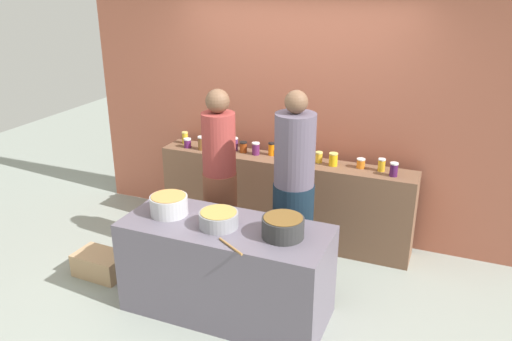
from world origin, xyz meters
TOP-DOWN VIEW (x-y plane):
  - ground at (0.00, 0.00)m, footprint 12.00×12.00m
  - storefront_wall at (0.00, 1.45)m, footprint 4.80×0.12m
  - display_shelf at (0.00, 1.10)m, footprint 2.70×0.36m
  - prep_table at (0.00, -0.30)m, footprint 1.70×0.70m
  - preserve_jar_0 at (-1.19, 1.16)m, footprint 0.07×0.07m
  - preserve_jar_1 at (-1.10, 1.05)m, footprint 0.08×0.08m
  - preserve_jar_2 at (-0.92, 1.04)m, footprint 0.09×0.09m
  - preserve_jar_3 at (-0.70, 1.17)m, footprint 0.08×0.08m
  - preserve_jar_4 at (-0.59, 1.16)m, footprint 0.08×0.08m
  - preserve_jar_5 at (-0.47, 1.13)m, footprint 0.08×0.08m
  - preserve_jar_6 at (-0.32, 1.12)m, footprint 0.08×0.08m
  - preserve_jar_7 at (-0.16, 1.16)m, footprint 0.07×0.07m
  - preserve_jar_8 at (-0.01, 1.17)m, footprint 0.07×0.07m
  - preserve_jar_9 at (0.36, 1.14)m, footprint 0.07×0.07m
  - preserve_jar_10 at (0.52, 1.10)m, footprint 0.09×0.09m
  - preserve_jar_11 at (0.78, 1.14)m, footprint 0.08×0.08m
  - preserve_jar_12 at (0.98, 1.14)m, footprint 0.07×0.07m
  - preserve_jar_13 at (1.11, 1.05)m, footprint 0.08×0.08m
  - cooking_pot_left at (-0.52, -0.29)m, footprint 0.31×0.31m
  - cooking_pot_center at (-0.04, -0.33)m, footprint 0.31×0.31m
  - cooking_pot_right at (0.49, -0.29)m, footprint 0.33×0.33m
  - wooden_spoon at (0.19, -0.60)m, footprint 0.26×0.17m
  - cook_with_tongs at (-0.39, 0.40)m, footprint 0.32×0.32m
  - cook_in_cap at (0.39, 0.25)m, footprint 0.36×0.36m
  - bread_crate at (-1.35, -0.25)m, footprint 0.49×0.33m

SIDE VIEW (x-z plane):
  - ground at x=0.00m, z-range 0.00..0.00m
  - bread_crate at x=-1.35m, z-range 0.00..0.22m
  - prep_table at x=0.00m, z-range 0.00..0.81m
  - display_shelf at x=0.00m, z-range 0.00..0.91m
  - cook_with_tongs at x=-0.39m, z-range -0.07..1.68m
  - wooden_spoon at x=0.19m, z-range 0.81..0.83m
  - cook_in_cap at x=0.39m, z-range -0.08..1.75m
  - cooking_pot_center at x=-0.04m, z-range 0.81..0.94m
  - cooking_pot_right at x=0.49m, z-range 0.81..0.97m
  - cooking_pot_left at x=-0.52m, z-range 0.81..0.98m
  - preserve_jar_11 at x=0.78m, z-range 0.91..1.00m
  - preserve_jar_1 at x=-1.10m, z-range 0.91..1.01m
  - preserve_jar_9 at x=0.36m, z-range 0.91..1.02m
  - preserve_jar_5 at x=-0.47m, z-range 0.91..1.03m
  - preserve_jar_3 at x=-0.70m, z-range 0.91..1.03m
  - preserve_jar_12 at x=0.98m, z-range 0.91..1.03m
  - preserve_jar_10 at x=0.52m, z-range 0.91..1.04m
  - preserve_jar_6 at x=-0.32m, z-range 0.91..1.04m
  - preserve_jar_13 at x=1.11m, z-range 0.91..1.04m
  - preserve_jar_0 at x=-1.19m, z-range 0.91..1.04m
  - preserve_jar_7 at x=-0.16m, z-range 0.91..1.05m
  - preserve_jar_4 at x=-0.59m, z-range 0.91..1.05m
  - preserve_jar_8 at x=-0.01m, z-range 0.91..1.05m
  - preserve_jar_2 at x=-0.92m, z-range 0.91..1.06m
  - storefront_wall at x=0.00m, z-range 0.00..3.00m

